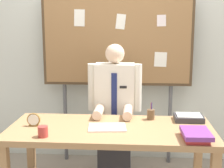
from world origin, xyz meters
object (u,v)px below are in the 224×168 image
at_px(pen_holder, 151,114).
at_px(paper_tray, 189,118).
at_px(person, 115,118).
at_px(desk, 111,137).
at_px(book_stack, 196,135).
at_px(open_notebook, 107,127).
at_px(desk_clock, 34,120).
at_px(coffee_mug, 43,132).
at_px(bulletin_board, 117,42).

xyz_separation_m(pen_holder, paper_tray, (0.35, -0.02, -0.02)).
bearing_deg(person, desk, -90.00).
bearing_deg(book_stack, open_notebook, 162.72).
height_order(pen_holder, paper_tray, pen_holder).
distance_m(person, book_stack, 1.06).
relative_size(desk, book_stack, 5.87).
bearing_deg(paper_tray, open_notebook, -159.97).
xyz_separation_m(desk_clock, pen_holder, (1.03, 0.27, -0.00)).
distance_m(book_stack, coffee_mug, 1.20).
xyz_separation_m(person, book_stack, (0.68, -0.81, 0.12)).
height_order(book_stack, coffee_mug, coffee_mug).
bearing_deg(pen_holder, open_notebook, -143.71).
xyz_separation_m(desk_clock, coffee_mug, (0.16, -0.26, -0.01)).
distance_m(person, open_notebook, 0.60).
bearing_deg(desk_clock, bulletin_board, 55.26).
relative_size(person, open_notebook, 4.51).
xyz_separation_m(open_notebook, pen_holder, (0.39, 0.28, 0.04)).
bearing_deg(coffee_mug, desk_clock, 121.03).
relative_size(open_notebook, desk_clock, 2.73).
bearing_deg(open_notebook, pen_holder, 36.29).
relative_size(open_notebook, pen_holder, 1.99).
bearing_deg(bulletin_board, book_stack, -60.53).
bearing_deg(pen_holder, person, 139.43).
xyz_separation_m(bulletin_board, book_stack, (0.68, -1.20, -0.64)).
xyz_separation_m(person, desk_clock, (-0.67, -0.58, 0.14)).
bearing_deg(person, open_notebook, -92.68).
distance_m(person, bulletin_board, 0.86).
distance_m(bulletin_board, pen_holder, 1.01).
bearing_deg(coffee_mug, pen_holder, 31.33).
bearing_deg(person, desk_clock, -139.41).
bearing_deg(desk_clock, paper_tray, 10.52).
bearing_deg(desk_clock, desk, 0.76).
relative_size(bulletin_board, coffee_mug, 22.48).
bearing_deg(book_stack, desk, 160.56).
bearing_deg(desk_clock, coffee_mug, -58.97).
bearing_deg(paper_tray, coffee_mug, -157.08).
distance_m(bulletin_board, book_stack, 1.53).
relative_size(person, pen_holder, 8.96).
bearing_deg(pen_holder, coffee_mug, -148.67).
xyz_separation_m(coffee_mug, paper_tray, (1.22, 0.52, -0.02)).
bearing_deg(coffee_mug, open_notebook, 27.02).
bearing_deg(bulletin_board, pen_holder, -62.99).
height_order(desk, pen_holder, pen_holder).
relative_size(person, desk_clock, 12.31).
xyz_separation_m(person, coffee_mug, (-0.52, -0.84, 0.13)).
height_order(book_stack, paper_tray, book_stack).
bearing_deg(bulletin_board, desk_clock, -124.74).
height_order(coffee_mug, pen_holder, pen_holder).
bearing_deg(desk_clock, pen_holder, 14.75).
height_order(open_notebook, desk_clock, desk_clock).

